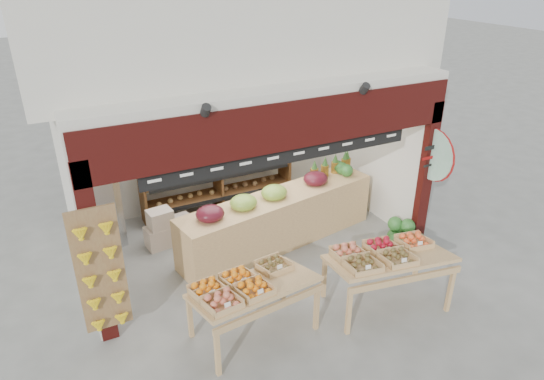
{
  "coord_description": "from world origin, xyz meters",
  "views": [
    {
      "loc": [
        -3.09,
        -6.67,
        4.76
      ],
      "look_at": [
        0.2,
        -0.2,
        1.24
      ],
      "focal_mm": 32.0,
      "sensor_mm": 36.0,
      "label": 1
    }
  ],
  "objects": [
    {
      "name": "cardboard_stack",
      "position": [
        -1.27,
        0.98,
        0.27
      ],
      "size": [
        1.05,
        0.77,
        0.72
      ],
      "color": "silver",
      "rests_on": "ground"
    },
    {
      "name": "display_table_right",
      "position": [
        1.02,
        -2.16,
        0.86
      ],
      "size": [
        1.88,
        1.24,
        1.09
      ],
      "color": "tan",
      "rests_on": "ground"
    },
    {
      "name": "refrigerator",
      "position": [
        -2.4,
        1.45,
        0.8
      ],
      "size": [
        0.76,
        0.76,
        1.61
      ],
      "primitive_type": "cube",
      "rotation": [
        0.0,
        0.0,
        0.24
      ],
      "color": "silver",
      "rests_on": "ground"
    },
    {
      "name": "back_shelving",
      "position": [
        -0.01,
        1.81,
        1.18
      ],
      "size": [
        3.13,
        0.51,
        1.92
      ],
      "color": "brown",
      "rests_on": "ground"
    },
    {
      "name": "gift_sign",
      "position": [
        2.75,
        -1.15,
        1.75
      ],
      "size": [
        0.04,
        0.93,
        0.92
      ],
      "color": "#A2CCB9",
      "rests_on": "ground"
    },
    {
      "name": "watermelon_pile",
      "position": [
        2.48,
        -1.06,
        0.19
      ],
      "size": [
        0.71,
        0.68,
        0.52
      ],
      "color": "#21531B",
      "rests_on": "ground"
    },
    {
      "name": "mid_counter",
      "position": [
        0.45,
        0.05,
        0.52
      ],
      "size": [
        3.91,
        1.4,
        1.19
      ],
      "color": "tan",
      "rests_on": "ground"
    },
    {
      "name": "ground",
      "position": [
        0.0,
        0.0,
        0.0
      ],
      "size": [
        60.0,
        60.0,
        0.0
      ],
      "primitive_type": "plane",
      "color": "slate",
      "rests_on": "ground"
    },
    {
      "name": "banana_board",
      "position": [
        -2.73,
        -1.17,
        1.12
      ],
      "size": [
        0.6,
        0.15,
        1.8
      ],
      "color": "olive",
      "rests_on": "ground"
    },
    {
      "name": "shop_structure",
      "position": [
        0.0,
        1.61,
        3.92
      ],
      "size": [
        6.36,
        5.12,
        5.4
      ],
      "color": "beige",
      "rests_on": "ground"
    },
    {
      "name": "display_table_left",
      "position": [
        -1.05,
        -1.87,
        0.82
      ],
      "size": [
        1.75,
        1.09,
        1.05
      ],
      "color": "tan",
      "rests_on": "ground"
    }
  ]
}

